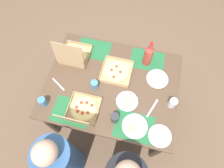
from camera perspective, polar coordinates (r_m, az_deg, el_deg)
name	(u,v)px	position (r m, az deg, el deg)	size (l,w,h in m)	color
ground_plane	(112,108)	(2.57, 0.00, -7.20)	(6.00, 6.00, 0.00)	brown
dining_table	(112,88)	(1.99, 0.00, -1.35)	(1.33, 1.04, 0.73)	#3F3328
placemat_near_left	(147,60)	(2.07, 10.60, 7.15)	(0.36, 0.26, 0.00)	#236638
placemat_near_right	(94,49)	(2.13, -5.51, 10.46)	(0.36, 0.26, 0.00)	#236638
placemat_far_left	(134,127)	(1.76, 6.72, -12.67)	(0.36, 0.26, 0.00)	#236638
placemat_far_right	(72,111)	(1.83, -12.08, -8.10)	(0.36, 0.26, 0.00)	#236638
pizza_box_corner_left	(116,71)	(1.95, 1.36, 3.84)	(0.31, 0.31, 0.04)	tan
pizza_box_center	(82,111)	(1.76, -9.08, -8.11)	(0.29, 0.34, 0.32)	tan
pizza_box_edge_far	(74,55)	(2.05, -11.28, 8.67)	(0.30, 0.30, 0.33)	tan
plate_near_left	(134,126)	(1.75, 6.79, -12.58)	(0.23, 0.23, 0.03)	white
plate_far_right	(157,79)	(1.97, 13.50, 1.47)	(0.22, 0.22, 0.02)	white
plate_far_left	(160,136)	(1.77, 14.21, -14.98)	(0.21, 0.21, 0.02)	white
plate_middle	(127,101)	(1.82, 4.56, -5.27)	(0.21, 0.21, 0.03)	white
soda_bottle	(148,55)	(1.95, 10.91, 8.55)	(0.09, 0.09, 0.32)	#B2382D
cup_spare	(115,118)	(1.72, 0.84, -10.18)	(0.07, 0.07, 0.10)	#333338
cup_red	(95,85)	(1.85, -5.27, -0.20)	(0.07, 0.07, 0.09)	teal
cup_clear_right	(173,103)	(1.85, 17.81, -5.48)	(0.07, 0.07, 0.10)	silver
cup_clear_left	(43,102)	(1.88, -20.16, -5.02)	(0.07, 0.07, 0.10)	teal
fork_by_near_left	(58,84)	(1.97, -15.89, -0.07)	(0.19, 0.02, 0.01)	#B7B7BC
knife_by_near_right	(152,108)	(1.84, 12.08, -7.15)	(0.21, 0.02, 0.01)	#B7B7BC
diner_right_seat	(62,159)	(2.00, -14.80, -21.05)	(0.32, 0.32, 1.11)	#33598C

